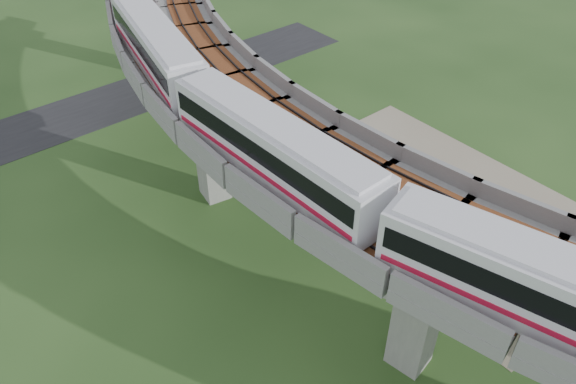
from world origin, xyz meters
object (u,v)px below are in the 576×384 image
at_px(metro_train, 242,86).
at_px(car_dark, 350,170).
at_px(car_red, 407,186).
at_px(car_white, 453,211).

height_order(metro_train, car_dark, metro_train).
bearing_deg(metro_train, car_red, -19.81).
bearing_deg(car_dark, car_red, -155.76).
bearing_deg(car_white, car_dark, 102.34).
distance_m(car_red, car_dark, 5.04).
bearing_deg(car_red, car_dark, -173.98).
distance_m(metro_train, car_red, 18.05).
bearing_deg(car_red, metro_train, -129.49).
bearing_deg(metro_train, car_dark, -0.56).
height_order(car_red, car_dark, same).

